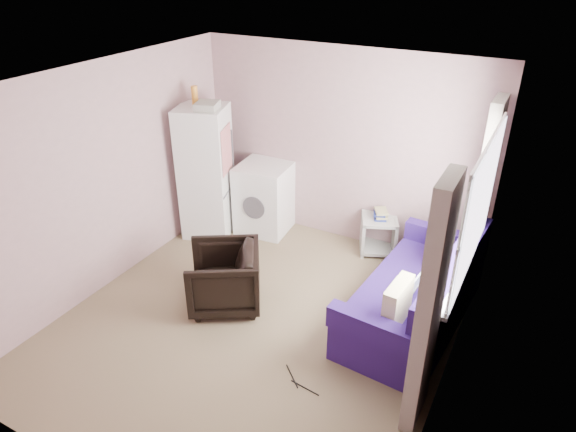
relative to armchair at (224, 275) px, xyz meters
name	(u,v)px	position (x,y,z in m)	size (l,w,h in m)	color
room	(255,218)	(0.49, -0.10, 0.87)	(3.84, 4.24, 2.54)	#7C6C51
armchair	(224,275)	(0.00, 0.00, 0.00)	(0.74, 0.69, 0.76)	black
fridge	(206,172)	(-1.11, 1.25, 0.51)	(0.76, 0.76, 1.99)	silver
washing_machine	(265,196)	(-0.48, 1.68, 0.11)	(0.73, 0.73, 0.94)	silver
side_table	(379,232)	(1.10, 1.85, -0.10)	(0.57, 0.57, 0.60)	#9B9D9A
sofa	(419,297)	(1.94, 0.68, -0.05)	(1.09, 2.11, 0.91)	navy
window_dressing	(461,244)	(2.26, 0.59, 0.73)	(0.17, 2.62, 2.18)	white
floor_cables	(298,382)	(1.24, -0.65, -0.37)	(0.43, 0.21, 0.01)	black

